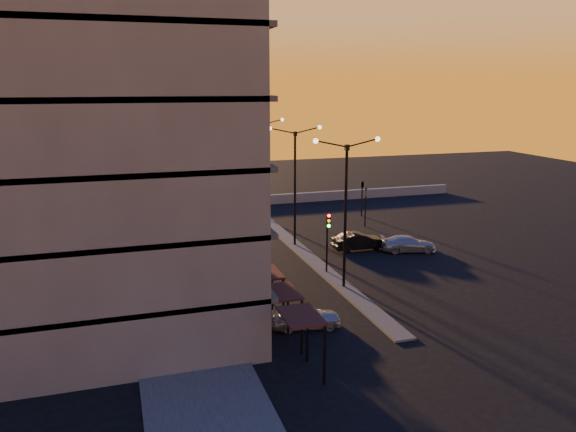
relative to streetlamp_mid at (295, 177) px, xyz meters
The scene contains 14 objects.
ground 11.46m from the streetlamp_mid, 90.00° to the right, with size 120.00×120.00×0.00m, color black.
sidewalk_west 13.30m from the streetlamp_mid, 150.26° to the right, with size 5.00×40.00×0.12m, color #444542.
median 5.53m from the streetlamp_mid, 90.00° to the left, with size 1.20×36.00×0.12m, color #444542.
parapet 16.91m from the streetlamp_mid, 82.87° to the left, with size 44.00×0.50×1.00m, color gray.
building 18.31m from the streetlamp_mid, 144.54° to the right, with size 14.35×17.08×25.00m.
streetlamp_near 10.00m from the streetlamp_mid, 90.00° to the right, with size 4.32×0.32×9.51m.
streetlamp_mid is the anchor object (origin of this frame).
streetlamp_far 10.00m from the streetlamp_mid, 90.00° to the left, with size 4.32×0.32×9.51m.
traffic_light_main 7.62m from the streetlamp_mid, 90.00° to the right, with size 0.28×0.44×4.25m.
signal_east_a 9.67m from the streetlamp_mid, 26.57° to the left, with size 0.13×0.16×3.60m.
signal_east_b 12.67m from the streetlamp_mid, 40.10° to the left, with size 0.42×1.99×3.60m.
car_hatchback 16.26m from the streetlamp_mid, 106.01° to the right, with size 1.49×3.70×1.26m, color #B2B5BB.
car_sedan 7.06m from the streetlamp_mid, 29.89° to the right, with size 1.44×4.13×1.36m, color black.
car_wagon 10.18m from the streetlamp_mid, 27.48° to the right, with size 1.71×4.21×1.22m, color #B7B8BF.
Camera 1 is at (-13.41, -30.98, 12.60)m, focal length 35.00 mm.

